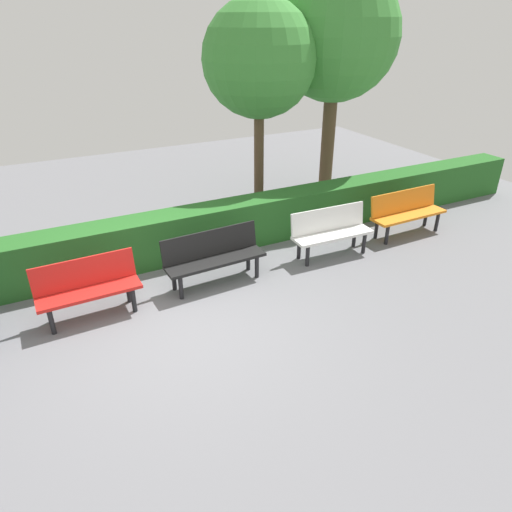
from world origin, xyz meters
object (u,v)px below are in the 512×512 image
Objects in this scene: tree_mid at (259,60)px; bench_black at (214,255)px; tree_near at (335,37)px; bench_orange at (407,211)px; bench_red at (88,286)px; bench_white at (331,230)px.

bench_black is at bearing 51.23° from tree_mid.
tree_near reaches higher than bench_black.
bench_orange is 1.13× the size of bench_red.
bench_white is 4.19m from bench_red.
tree_near reaches higher than bench_orange.
bench_black is at bearing -179.64° from bench_red.
tree_near is (-6.10, -2.94, 2.99)m from bench_red.
tree_near is at bearing -120.93° from bench_white.
bench_orange is 6.06m from bench_red.
bench_orange is 4.11m from bench_black.
bench_white is at bearing 176.32° from bench_black.
tree_near is (-4.14, -2.88, 2.99)m from bench_black.
bench_orange is 0.33× the size of tree_near.
bench_black is 4.45m from tree_mid.
tree_mid is at bearing 2.10° from tree_near.
tree_mid is (-0.02, -2.86, 2.61)m from bench_white.
tree_mid is at bearing -57.33° from bench_orange.
tree_near is at bearing -91.74° from bench_orange.
bench_white and bench_red have the same top height.
bench_red is (1.95, 0.06, -0.00)m from bench_black.
tree_near reaches higher than bench_white.
bench_red is 0.34× the size of tree_mid.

